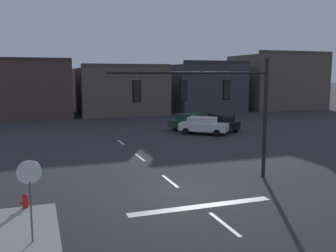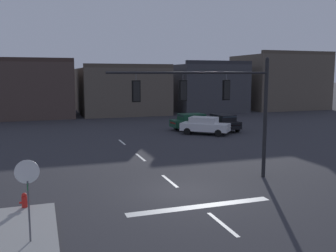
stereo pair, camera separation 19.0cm
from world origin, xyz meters
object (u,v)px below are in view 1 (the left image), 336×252
Objects in this scene: fire_hydrant at (25,203)px; car_lot_middle at (203,125)px; car_lot_nearside at (191,121)px; car_lot_farside at (221,122)px; signal_mast_near_side at (217,98)px; stop_sign at (30,182)px.

car_lot_middle is at bearing 46.26° from fire_hydrant.
car_lot_nearside is 2.96m from car_lot_farside.
car_lot_middle is (5.88, 14.39, -3.44)m from signal_mast_near_side.
fire_hydrant is (-9.19, -1.36, -3.97)m from signal_mast_near_side.
car_lot_nearside is 3.14m from car_lot_middle.
stop_sign reaches higher than car_lot_nearside.
car_lot_nearside and car_lot_middle have the same top height.
car_lot_farside is 6.06× the size of fire_hydrant.
signal_mast_near_side is 1.88× the size of car_lot_middle.
signal_mast_near_side is 10.10m from fire_hydrant.
car_lot_middle is at bearing -91.28° from car_lot_nearside.
car_lot_middle is 6.02× the size of fire_hydrant.
car_lot_nearside is (14.85, 22.31, -1.29)m from stop_sign.
car_lot_nearside is 1.00× the size of car_lot_farside.
signal_mast_near_side is 15.92m from car_lot_middle.
car_lot_middle is 3.15m from car_lot_farside.
signal_mast_near_side is 2.99× the size of stop_sign.
car_lot_middle is 0.99× the size of car_lot_farside.
car_lot_farside is at bearing 50.11° from stop_sign.
stop_sign is 24.24m from car_lot_middle.
car_lot_nearside is at bearing 71.25° from signal_mast_near_side.
car_lot_nearside is at bearing 150.76° from car_lot_farside.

